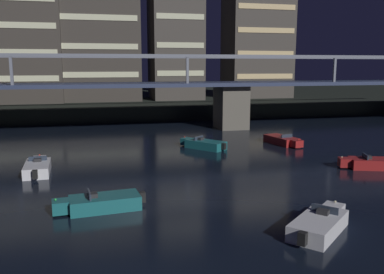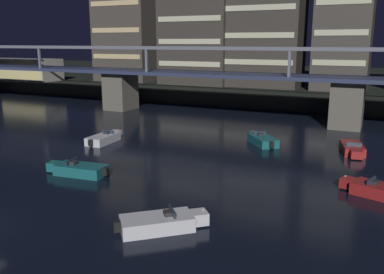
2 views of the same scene
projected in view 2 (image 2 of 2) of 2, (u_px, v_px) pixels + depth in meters
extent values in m
cube|color=black|center=(293.00, 80.00, 97.99)|extent=(240.00, 80.00, 2.20)
cube|color=#605B51|center=(121.00, 91.00, 62.01)|extent=(3.60, 4.40, 5.55)
cube|color=#605B51|center=(347.00, 105.00, 48.62)|extent=(3.60, 4.40, 5.55)
cube|color=#2D3856|center=(221.00, 75.00, 54.64)|extent=(102.80, 6.40, 0.45)
cube|color=slate|center=(213.00, 49.00, 51.30)|extent=(102.80, 0.36, 0.36)
cube|color=slate|center=(229.00, 48.00, 56.41)|extent=(102.80, 0.36, 0.36)
cube|color=slate|center=(39.00, 58.00, 63.72)|extent=(0.30, 0.30, 3.20)
cube|color=slate|center=(146.00, 60.00, 55.68)|extent=(0.30, 0.30, 3.20)
cube|color=slate|center=(289.00, 63.00, 47.65)|extent=(0.30, 0.30, 3.20)
cube|color=#423D38|center=(127.00, 18.00, 82.64)|extent=(11.90, 8.69, 25.01)
cube|color=beige|center=(116.00, 56.00, 80.47)|extent=(10.95, 0.10, 0.90)
cube|color=beige|center=(115.00, 30.00, 79.33)|extent=(10.95, 0.10, 0.90)
cube|color=beige|center=(114.00, 3.00, 78.20)|extent=(10.95, 0.10, 0.90)
cube|color=#38332D|center=(201.00, 31.00, 77.36)|extent=(13.24, 10.53, 19.67)
cube|color=beige|center=(188.00, 64.00, 74.01)|extent=(12.18, 0.10, 0.90)
cube|color=beige|center=(188.00, 41.00, 73.12)|extent=(12.18, 0.10, 0.90)
cube|color=beige|center=(188.00, 19.00, 72.23)|extent=(12.18, 0.10, 0.90)
cube|color=#38332D|center=(264.00, 23.00, 71.87)|extent=(13.49, 8.33, 22.21)
cube|color=beige|center=(256.00, 62.00, 69.67)|extent=(12.41, 0.10, 0.90)
cube|color=beige|center=(257.00, 35.00, 68.66)|extent=(12.41, 0.10, 0.90)
cube|color=beige|center=(258.00, 8.00, 67.65)|extent=(12.41, 0.10, 0.90)
cube|color=#423D38|center=(345.00, 19.00, 66.99)|extent=(8.67, 9.64, 23.03)
cube|color=beige|center=(338.00, 63.00, 64.26)|extent=(7.98, 0.10, 0.90)
cube|color=beige|center=(341.00, 33.00, 63.22)|extent=(7.98, 0.10, 0.90)
cube|color=beige|center=(343.00, 1.00, 62.17)|extent=(7.98, 0.10, 0.90)
cube|color=#B2AD9E|center=(31.00, 70.00, 84.87)|extent=(12.00, 6.00, 4.40)
cube|color=#EAD88C|center=(20.00, 73.00, 82.28)|extent=(11.20, 0.10, 2.64)
cube|color=#4C4C51|center=(16.00, 59.00, 81.16)|extent=(12.40, 1.60, 0.30)
cube|color=maroon|center=(384.00, 192.00, 27.02)|extent=(4.28, 2.94, 0.80)
cube|color=maroon|center=(348.00, 183.00, 28.62)|extent=(1.17, 1.22, 0.70)
cube|color=#283342|center=(372.00, 181.00, 27.46)|extent=(0.52, 1.31, 0.36)
cube|color=#262628|center=(375.00, 182.00, 27.31)|extent=(0.56, 0.66, 0.24)
sphere|color=beige|center=(345.00, 176.00, 28.69)|extent=(0.12, 0.12, 0.12)
cube|color=maroon|center=(352.00, 148.00, 38.11)|extent=(2.63, 4.21, 0.80)
cube|color=maroon|center=(356.00, 154.00, 35.82)|extent=(1.17, 1.10, 0.70)
cube|color=#283342|center=(354.00, 144.00, 37.17)|extent=(1.34, 0.40, 0.36)
cube|color=#262628|center=(354.00, 144.00, 37.43)|extent=(0.64, 0.51, 0.24)
cube|color=black|center=(349.00, 142.00, 40.14)|extent=(0.43, 0.43, 0.60)
sphere|color=red|center=(357.00, 150.00, 35.48)|extent=(0.12, 0.12, 0.12)
cube|color=silver|center=(157.00, 223.00, 22.35)|extent=(4.12, 3.94, 0.80)
cube|color=silver|center=(199.00, 217.00, 23.00)|extent=(1.33, 1.34, 0.70)
cube|color=#283342|center=(172.00, 212.00, 22.45)|extent=(0.97, 1.08, 0.36)
cube|color=#262628|center=(168.00, 213.00, 22.40)|extent=(0.67, 0.68, 0.24)
cube|color=black|center=(117.00, 226.00, 21.74)|extent=(0.51, 0.51, 0.60)
sphere|color=beige|center=(203.00, 210.00, 22.97)|extent=(0.12, 0.12, 0.12)
cube|color=silver|center=(103.00, 139.00, 41.73)|extent=(2.02, 4.01, 0.80)
cube|color=silver|center=(116.00, 134.00, 43.89)|extent=(1.04, 0.95, 0.70)
cube|color=#283342|center=(108.00, 132.00, 42.37)|extent=(1.35, 0.18, 0.36)
cube|color=#262628|center=(106.00, 133.00, 42.16)|extent=(0.58, 0.43, 0.24)
cube|color=black|center=(91.00, 143.00, 39.76)|extent=(0.38, 0.38, 0.60)
sphere|color=red|center=(117.00, 129.00, 44.02)|extent=(0.12, 0.12, 0.12)
cube|color=#196066|center=(81.00, 170.00, 31.66)|extent=(4.08, 2.22, 0.80)
cube|color=#196066|center=(55.00, 166.00, 32.40)|extent=(1.00, 1.08, 0.70)
cube|color=#283342|center=(71.00, 162.00, 31.79)|extent=(0.25, 1.35, 0.36)
cube|color=#262628|center=(74.00, 163.00, 31.73)|extent=(0.46, 0.60, 0.24)
cube|color=black|center=(106.00, 171.00, 30.95)|extent=(0.40, 0.40, 0.60)
sphere|color=#33D84C|center=(52.00, 161.00, 32.38)|extent=(0.12, 0.12, 0.12)
cube|color=#196066|center=(263.00, 141.00, 41.06)|extent=(3.86, 4.17, 0.80)
cube|color=#196066|center=(254.00, 135.00, 43.32)|extent=(1.34, 1.32, 0.70)
cube|color=#283342|center=(260.00, 133.00, 41.73)|extent=(1.11, 0.93, 0.36)
cube|color=#262628|center=(260.00, 134.00, 41.51)|extent=(0.69, 0.66, 0.24)
cube|color=black|center=(272.00, 145.00, 39.00)|extent=(0.51, 0.51, 0.60)
sphere|color=red|center=(253.00, 130.00, 43.46)|extent=(0.12, 0.12, 0.12)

